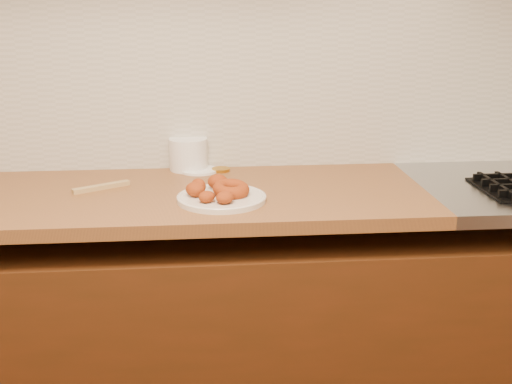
% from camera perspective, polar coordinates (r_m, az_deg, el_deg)
% --- Properties ---
extents(wall_back, '(4.00, 0.02, 2.70)m').
position_cam_1_polar(wall_back, '(2.23, -0.08, 13.72)').
color(wall_back, '#BCAD8E').
rests_on(wall_back, ground).
extents(base_cabinet, '(3.60, 0.60, 0.77)m').
position_cam_1_polar(base_cabinet, '(2.20, 0.66, -12.64)').
color(base_cabinet, '#48200C').
rests_on(base_cabinet, floor).
extents(butcher_block, '(2.30, 0.62, 0.04)m').
position_cam_1_polar(butcher_block, '(2.05, -17.70, -0.75)').
color(butcher_block, brown).
rests_on(butcher_block, base_cabinet).
extents(backsplash, '(3.60, 0.02, 0.60)m').
position_cam_1_polar(backsplash, '(2.23, -0.05, 9.86)').
color(backsplash, '#BCB8AB').
rests_on(backsplash, wall_back).
extents(donut_plate, '(0.26, 0.26, 0.02)m').
position_cam_1_polar(donut_plate, '(1.89, -3.08, -0.56)').
color(donut_plate, silver).
rests_on(donut_plate, butcher_block).
extents(ring_donut, '(0.16, 0.16, 0.05)m').
position_cam_1_polar(ring_donut, '(1.88, -2.25, 0.26)').
color(ring_donut, '#993F18').
rests_on(ring_donut, donut_plate).
extents(fried_dough_chunks, '(0.16, 0.21, 0.05)m').
position_cam_1_polar(fried_dough_chunks, '(1.88, -4.25, 0.28)').
color(fried_dough_chunks, '#993F18').
rests_on(fried_dough_chunks, donut_plate).
extents(plastic_tub, '(0.17, 0.17, 0.11)m').
position_cam_1_polar(plastic_tub, '(2.23, -6.03, 3.38)').
color(plastic_tub, white).
rests_on(plastic_tub, butcher_block).
extents(tub_lid, '(0.17, 0.17, 0.01)m').
position_cam_1_polar(tub_lid, '(2.22, -5.09, 1.93)').
color(tub_lid, white).
rests_on(tub_lid, butcher_block).
extents(brass_jar_lid, '(0.07, 0.07, 0.01)m').
position_cam_1_polar(brass_jar_lid, '(2.21, -3.14, 2.00)').
color(brass_jar_lid, '#BA841D').
rests_on(brass_jar_lid, butcher_block).
extents(wooden_utensil, '(0.17, 0.11, 0.01)m').
position_cam_1_polar(wooden_utensil, '(2.06, -13.59, 0.44)').
color(wooden_utensil, tan).
rests_on(wooden_utensil, butcher_block).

